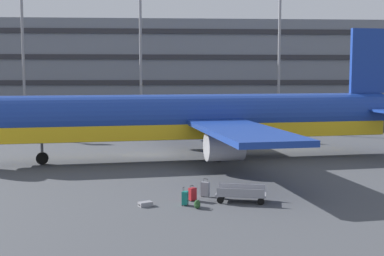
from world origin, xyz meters
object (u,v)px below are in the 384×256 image
(backpack_teal, at_px, (197,205))
(baggage_cart, at_px, (241,194))
(suitcase_black, at_px, (185,198))
(suitcase_upright, at_px, (193,194))
(airliner, at_px, (203,119))
(suitcase_large, at_px, (205,189))
(suitcase_red, at_px, (145,204))

(backpack_teal, bearing_deg, baggage_cart, 28.63)
(baggage_cart, bearing_deg, suitcase_black, -168.76)
(suitcase_black, relative_size, suitcase_upright, 1.16)
(airliner, relative_size, backpack_teal, 74.41)
(suitcase_black, bearing_deg, baggage_cart, 11.24)
(airliner, xyz_separation_m, suitcase_upright, (-1.76, -13.65, -2.80))
(suitcase_black, distance_m, backpack_teal, 0.94)
(suitcase_upright, relative_size, backpack_teal, 1.63)
(airliner, relative_size, suitcase_upright, 45.54)
(suitcase_large, height_order, backpack_teal, suitcase_large)
(suitcase_black, xyz_separation_m, baggage_cart, (2.98, 0.59, 0.04))
(baggage_cart, bearing_deg, suitcase_large, 145.23)
(airliner, relative_size, suitcase_black, 39.39)
(airliner, height_order, suitcase_upright, airliner)
(suitcase_large, bearing_deg, airliner, 85.51)
(airliner, bearing_deg, backpack_teal, -96.08)
(suitcase_large, distance_m, backpack_teal, 2.64)
(airliner, distance_m, suitcase_black, 15.01)
(suitcase_large, xyz_separation_m, baggage_cart, (1.79, -1.24, -0.01))
(airliner, height_order, baggage_cart, airliner)
(backpack_teal, relative_size, baggage_cart, 0.15)
(suitcase_large, distance_m, suitcase_upright, 1.17)
(suitcase_large, bearing_deg, backpack_teal, -103.79)
(suitcase_large, relative_size, suitcase_upright, 1.21)
(baggage_cart, bearing_deg, suitcase_red, -172.81)
(suitcase_upright, xyz_separation_m, baggage_cart, (2.54, -0.34, 0.05))
(baggage_cart, bearing_deg, airliner, 93.21)
(backpack_teal, xyz_separation_m, baggage_cart, (2.42, 1.32, 0.21))
(airliner, distance_m, suitcase_red, 15.53)
(suitcase_black, bearing_deg, airliner, 81.43)
(suitcase_red, xyz_separation_m, suitcase_upright, (2.47, 0.98, 0.26))
(airliner, bearing_deg, baggage_cart, -86.79)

